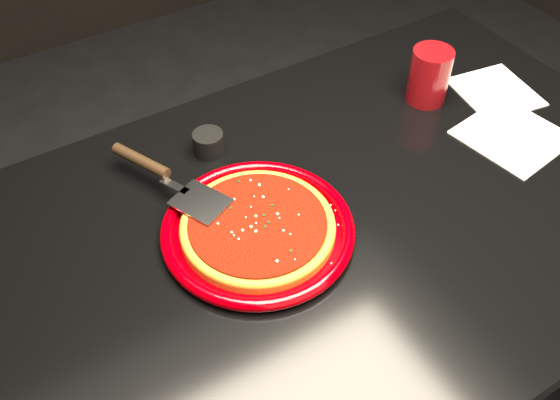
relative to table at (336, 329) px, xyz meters
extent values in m
cube|color=black|center=(0.00, 0.00, 0.00)|extent=(1.20, 0.80, 0.75)
cylinder|color=#800004|center=(-0.16, 0.03, 0.39)|extent=(0.36, 0.36, 0.02)
cylinder|color=#92601B|center=(-0.16, 0.03, 0.39)|extent=(0.28, 0.28, 0.01)
torus|color=#92601B|center=(-0.16, 0.03, 0.40)|extent=(0.28, 0.28, 0.02)
cylinder|color=maroon|center=(-0.16, 0.03, 0.40)|extent=(0.25, 0.25, 0.01)
cylinder|color=maroon|center=(0.30, 0.16, 0.43)|extent=(0.09, 0.09, 0.11)
cube|color=white|center=(0.36, -0.01, 0.38)|extent=(0.19, 0.19, 0.00)
cube|color=white|center=(0.44, 0.10, 0.38)|extent=(0.17, 0.17, 0.00)
cylinder|color=black|center=(-0.14, 0.24, 0.40)|extent=(0.07, 0.07, 0.04)
camera|label=1|loc=(-0.48, -0.54, 1.13)|focal=40.00mm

